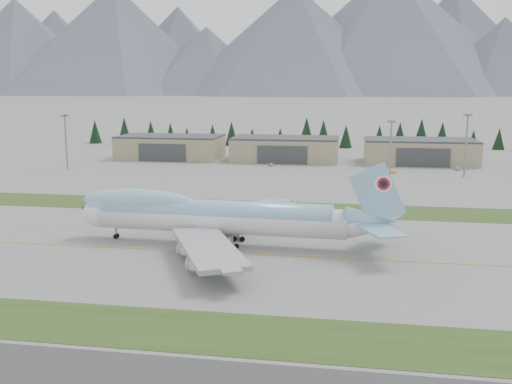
% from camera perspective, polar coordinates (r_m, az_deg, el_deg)
% --- Properties ---
extents(ground, '(7000.00, 7000.00, 0.00)m').
position_cam_1_polar(ground, '(116.72, 1.97, -6.33)').
color(ground, slate).
rests_on(ground, ground).
extents(grass_strip_near, '(400.00, 14.00, 0.08)m').
position_cam_1_polar(grass_strip_near, '(81.54, -1.59, -14.02)').
color(grass_strip_near, '#2D4518').
rests_on(grass_strip_near, ground).
extents(grass_strip_far, '(400.00, 18.00, 0.08)m').
position_cam_1_polar(grass_strip_far, '(160.06, 4.05, -1.70)').
color(grass_strip_far, '#2D4518').
rests_on(grass_strip_far, ground).
extents(taxiway_line_main, '(400.00, 0.40, 0.02)m').
position_cam_1_polar(taxiway_line_main, '(116.72, 1.97, -6.33)').
color(taxiway_line_main, '#C38A17').
rests_on(taxiway_line_main, ground).
extents(boeing_747_freighter, '(71.57, 62.09, 18.95)m').
position_cam_1_polar(boeing_747_freighter, '(123.47, -3.95, -2.41)').
color(boeing_747_freighter, white).
rests_on(boeing_747_freighter, ground).
extents(hangar_left, '(48.00, 26.60, 10.80)m').
position_cam_1_polar(hangar_left, '(275.43, -8.52, 4.50)').
color(hangar_left, gray).
rests_on(hangar_left, ground).
extents(hangar_center, '(48.00, 26.60, 10.80)m').
position_cam_1_polar(hangar_center, '(263.85, 2.96, 4.34)').
color(hangar_center, gray).
rests_on(hangar_center, ground).
extents(hangar_right, '(48.00, 26.60, 10.80)m').
position_cam_1_polar(hangar_right, '(264.03, 16.04, 3.95)').
color(hangar_right, gray).
rests_on(hangar_right, ground).
extents(floodlight_masts, '(207.04, 9.51, 24.64)m').
position_cam_1_polar(floodlight_masts, '(221.97, 14.63, 5.57)').
color(floodlight_masts, gray).
rests_on(floodlight_masts, ground).
extents(service_vehicle_a, '(1.71, 3.85, 1.29)m').
position_cam_1_polar(service_vehicle_a, '(245.79, 1.54, 2.63)').
color(service_vehicle_a, '#B9BABB').
rests_on(service_vehicle_a, ground).
extents(service_vehicle_b, '(3.24, 1.50, 1.03)m').
position_cam_1_polar(service_vehicle_b, '(231.01, 13.48, 1.83)').
color(service_vehicle_b, '#A2AE2B').
rests_on(service_vehicle_b, ground).
extents(service_vehicle_c, '(2.75, 4.83, 1.32)m').
position_cam_1_polar(service_vehicle_c, '(248.13, 19.50, 2.10)').
color(service_vehicle_c, '#B6B7BB').
rests_on(service_vehicle_c, ground).
extents(conifer_belt, '(278.70, 16.35, 16.56)m').
position_cam_1_polar(conifer_belt, '(324.07, 7.37, 5.73)').
color(conifer_belt, black).
rests_on(conifer_belt, ground).
extents(mountain_ridge_front, '(4244.89, 1172.38, 490.16)m').
position_cam_1_polar(mountain_ridge_front, '(2316.84, 6.21, 14.98)').
color(mountain_ridge_front, '#454C5C').
rests_on(mountain_ridge_front, ground).
extents(mountain_ridge_rear, '(4413.60, 1035.20, 517.60)m').
position_cam_1_polar(mountain_ridge_rear, '(3028.53, 14.55, 14.22)').
color(mountain_ridge_rear, '#454C5C').
rests_on(mountain_ridge_rear, ground).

